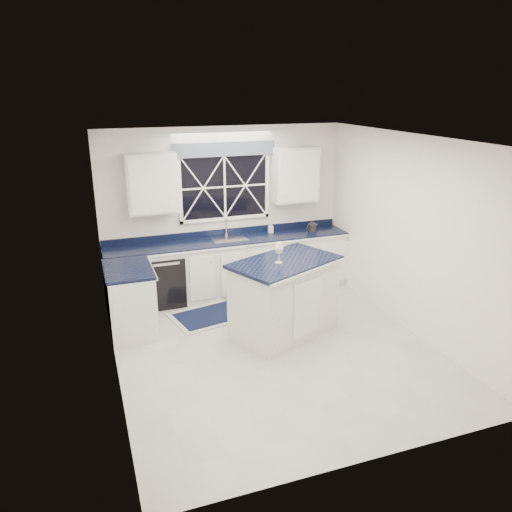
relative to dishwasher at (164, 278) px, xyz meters
name	(u,v)px	position (x,y,z in m)	size (l,w,h in m)	color
ground	(274,348)	(1.10, -1.95, -0.41)	(4.50, 4.50, 0.00)	#ACADA8
back_wall	(224,210)	(1.10, 0.30, 0.94)	(4.00, 0.10, 2.70)	silver
base_cabinets	(214,274)	(0.77, -0.17, 0.04)	(3.99, 1.60, 0.90)	white
countertop	(230,241)	(1.10, 0.00, 0.51)	(3.98, 0.64, 0.04)	black
dishwasher	(164,278)	(0.00, 0.00, 0.00)	(0.60, 0.58, 0.82)	black
window	(225,182)	(1.10, 0.25, 1.42)	(1.65, 0.09, 1.26)	black
upper_cabinets	(227,179)	(1.10, 0.13, 1.49)	(3.10, 0.34, 0.90)	white
faucet	(226,227)	(1.10, 0.19, 0.69)	(0.05, 0.20, 0.30)	#B6B6B8
island	(284,297)	(1.38, -1.60, 0.13)	(1.67, 1.38, 1.08)	white
rug	(216,314)	(0.64, -0.72, -0.40)	(1.44, 1.05, 0.02)	#B5B6B1
kettle	(312,226)	(2.56, 0.00, 0.61)	(0.24, 0.18, 0.17)	#2C2C2E
wine_glass	(279,249)	(1.27, -1.66, 0.86)	(0.12, 0.12, 0.28)	silver
soap_bottle	(271,228)	(1.86, 0.15, 0.62)	(0.08, 0.08, 0.17)	silver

